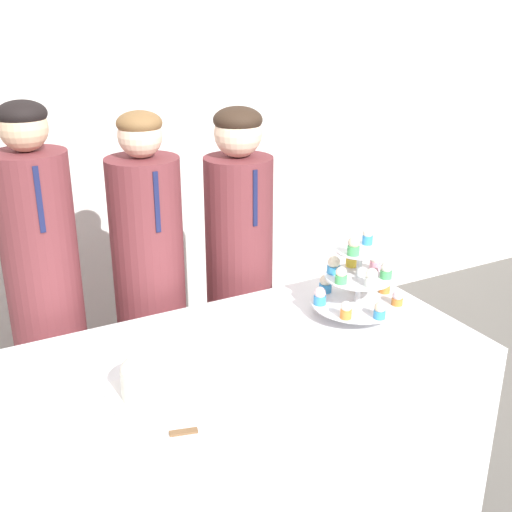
# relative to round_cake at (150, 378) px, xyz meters

# --- Properties ---
(wall_back) EXTENTS (9.00, 0.06, 2.70)m
(wall_back) POSITION_rel_round_cake_xyz_m (0.31, 1.58, 0.54)
(wall_back) COLOR silver
(wall_back) RESTS_ON ground_plane
(table) EXTENTS (1.57, 0.76, 0.75)m
(table) POSITION_rel_round_cake_xyz_m (0.31, 0.10, -0.44)
(table) COLOR white
(table) RESTS_ON ground_plane
(round_cake) EXTENTS (0.23, 0.23, 0.12)m
(round_cake) POSITION_rel_round_cake_xyz_m (0.00, 0.00, 0.00)
(round_cake) COLOR white
(round_cake) RESTS_ON table
(cake_knife) EXTENTS (0.24, 0.08, 0.01)m
(cake_knife) POSITION_rel_round_cake_xyz_m (0.06, -0.20, -0.06)
(cake_knife) COLOR silver
(cake_knife) RESTS_ON table
(cupcake_stand) EXTENTS (0.32, 0.32, 0.31)m
(cupcake_stand) POSITION_rel_round_cake_xyz_m (0.81, 0.15, 0.07)
(cupcake_stand) COLOR silver
(cupcake_stand) RESTS_ON table
(student_0) EXTENTS (0.26, 0.27, 1.49)m
(student_0) POSITION_rel_round_cake_xyz_m (-0.14, 0.71, -0.10)
(student_0) COLOR brown
(student_0) RESTS_ON ground_plane
(student_1) EXTENTS (0.27, 0.28, 1.43)m
(student_1) POSITION_rel_round_cake_xyz_m (0.25, 0.71, -0.13)
(student_1) COLOR brown
(student_1) RESTS_ON ground_plane
(student_2) EXTENTS (0.28, 0.28, 1.41)m
(student_2) POSITION_rel_round_cake_xyz_m (0.64, 0.71, -0.13)
(student_2) COLOR brown
(student_2) RESTS_ON ground_plane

